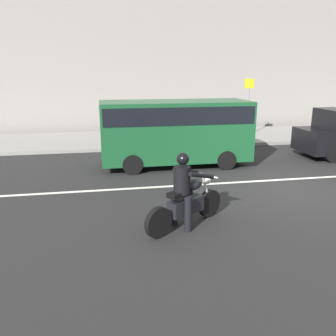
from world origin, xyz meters
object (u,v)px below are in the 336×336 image
Objects in this scene: street_sign_post at (248,102)px; parked_van_forest_green at (175,128)px; motorcycle_with_rider_black_leather at (185,197)px; pedestrian_bystander at (192,115)px.

parked_van_forest_green is at bearing -135.89° from street_sign_post.
motorcycle_with_rider_black_leather is at bearing -99.34° from parked_van_forest_green.
pedestrian_bystander is at bearing 69.46° from parked_van_forest_green.
motorcycle_with_rider_black_leather is 1.13× the size of pedestrian_bystander.
parked_van_forest_green is at bearing 80.66° from motorcycle_with_rider_black_leather.
street_sign_post reaches higher than parked_van_forest_green.
motorcycle_with_rider_black_leather is 0.68× the size of street_sign_post.
street_sign_post is (5.22, 9.25, 1.12)m from motorcycle_with_rider_black_leather.
motorcycle_with_rider_black_leather is at bearing -119.43° from street_sign_post.
parked_van_forest_green is 1.83× the size of street_sign_post.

